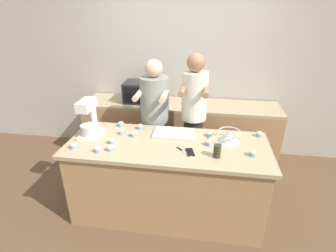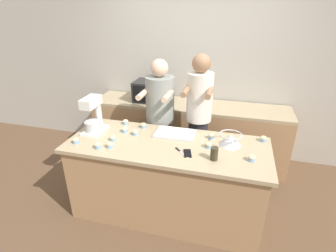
# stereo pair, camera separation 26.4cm
# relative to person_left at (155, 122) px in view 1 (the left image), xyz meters

# --- Properties ---
(ground_plane) EXTENTS (16.00, 16.00, 0.00)m
(ground_plane) POSITION_rel_person_left_xyz_m (0.25, -0.60, -0.85)
(ground_plane) COLOR brown
(back_wall) EXTENTS (10.00, 0.06, 2.70)m
(back_wall) POSITION_rel_person_left_xyz_m (0.25, 0.95, 0.50)
(back_wall) COLOR #B2ADA3
(back_wall) RESTS_ON ground_plane
(island_counter) EXTENTS (2.07, 0.83, 0.88)m
(island_counter) POSITION_rel_person_left_xyz_m (0.25, -0.60, -0.40)
(island_counter) COLOR #A87F56
(island_counter) RESTS_ON ground_plane
(back_counter) EXTENTS (2.80, 0.60, 0.88)m
(back_counter) POSITION_rel_person_left_xyz_m (0.25, 0.60, -0.41)
(back_counter) COLOR #A87F56
(back_counter) RESTS_ON ground_plane
(person_left) EXTENTS (0.36, 0.51, 1.62)m
(person_left) POSITION_rel_person_left_xyz_m (0.00, 0.00, 0.00)
(person_left) COLOR brown
(person_left) RESTS_ON ground_plane
(person_right) EXTENTS (0.32, 0.49, 1.70)m
(person_right) POSITION_rel_person_left_xyz_m (0.48, -0.00, 0.06)
(person_right) COLOR #232328
(person_right) RESTS_ON ground_plane
(stand_mixer) EXTENTS (0.20, 0.30, 0.41)m
(stand_mixer) POSITION_rel_person_left_xyz_m (-0.60, -0.54, 0.21)
(stand_mixer) COLOR white
(stand_mixer) RESTS_ON island_counter
(mixing_bowl) EXTENTS (0.23, 0.23, 0.12)m
(mixing_bowl) POSITION_rel_person_left_xyz_m (0.88, -0.46, 0.10)
(mixing_bowl) COLOR #BCBCC1
(mixing_bowl) RESTS_ON island_counter
(baking_tray) EXTENTS (0.43, 0.27, 0.04)m
(baking_tray) POSITION_rel_person_left_xyz_m (0.28, -0.38, 0.05)
(baking_tray) COLOR silver
(baking_tray) RESTS_ON island_counter
(microwave_oven) EXTENTS (0.45, 0.36, 0.29)m
(microwave_oven) POSITION_rel_person_left_xyz_m (-0.33, 0.60, 0.18)
(microwave_oven) COLOR black
(microwave_oven) RESTS_ON back_counter
(cell_phone) EXTENTS (0.11, 0.16, 0.01)m
(cell_phone) POSITION_rel_person_left_xyz_m (0.49, -0.74, 0.04)
(cell_phone) COLOR black
(cell_phone) RESTS_ON island_counter
(drinking_glass) EXTENTS (0.07, 0.07, 0.12)m
(drinking_glass) POSITION_rel_person_left_xyz_m (0.75, -0.78, 0.10)
(drinking_glass) COLOR #332D1E
(drinking_glass) RESTS_ON island_counter
(knife) EXTENTS (0.17, 0.17, 0.01)m
(knife) POSITION_rel_person_left_xyz_m (0.43, -0.73, 0.04)
(knife) COLOR #BCBCC1
(knife) RESTS_ON island_counter
(cupcake_0) EXTENTS (0.07, 0.07, 0.06)m
(cupcake_0) POSITION_rel_person_left_xyz_m (-0.39, -0.86, 0.06)
(cupcake_0) COLOR #759EC6
(cupcake_0) RESTS_ON island_counter
(cupcake_1) EXTENTS (0.07, 0.07, 0.06)m
(cupcake_1) POSITION_rel_person_left_xyz_m (1.08, -0.71, 0.06)
(cupcake_1) COLOR #759EC6
(cupcake_1) RESTS_ON island_counter
(cupcake_2) EXTENTS (0.07, 0.07, 0.06)m
(cupcake_2) POSITION_rel_person_left_xyz_m (0.67, -0.57, 0.06)
(cupcake_2) COLOR #759EC6
(cupcake_2) RESTS_ON island_counter
(cupcake_3) EXTENTS (0.07, 0.07, 0.06)m
(cupcake_3) POSITION_rel_person_left_xyz_m (-0.28, -0.82, 0.06)
(cupcake_3) COLOR #759EC6
(cupcake_3) RESTS_ON island_counter
(cupcake_4) EXTENTS (0.07, 0.07, 0.06)m
(cupcake_4) POSITION_rel_person_left_xyz_m (-0.31, -0.68, 0.06)
(cupcake_4) COLOR #759EC6
(cupcake_4) RESTS_ON island_counter
(cupcake_5) EXTENTS (0.07, 0.07, 0.06)m
(cupcake_5) POSITION_rel_person_left_xyz_m (1.21, -0.29, 0.06)
(cupcake_5) COLOR #759EC6
(cupcake_5) RESTS_ON island_counter
(cupcake_6) EXTENTS (0.07, 0.07, 0.06)m
(cupcake_6) POSITION_rel_person_left_xyz_m (-0.11, -0.30, 0.06)
(cupcake_6) COLOR #759EC6
(cupcake_6) RESTS_ON island_counter
(cupcake_7) EXTENTS (0.07, 0.07, 0.06)m
(cupcake_7) POSITION_rel_person_left_xyz_m (-0.28, -0.46, 0.06)
(cupcake_7) COLOR #759EC6
(cupcake_7) RESTS_ON island_counter
(cupcake_8) EXTENTS (0.07, 0.07, 0.06)m
(cupcake_8) POSITION_rel_person_left_xyz_m (-0.14, -0.49, 0.06)
(cupcake_8) COLOR #759EC6
(cupcake_8) RESTS_ON island_counter
(cupcake_9) EXTENTS (0.07, 0.07, 0.06)m
(cupcake_9) POSITION_rel_person_left_xyz_m (0.68, -0.37, 0.06)
(cupcake_9) COLOR #759EC6
(cupcake_9) RESTS_ON island_counter
(cupcake_10) EXTENTS (0.07, 0.07, 0.06)m
(cupcake_10) POSITION_rel_person_left_xyz_m (-0.35, -0.26, 0.06)
(cupcake_10) COLOR #759EC6
(cupcake_10) RESTS_ON island_counter
(cupcake_11) EXTENTS (0.07, 0.07, 0.06)m
(cupcake_11) POSITION_rel_person_left_xyz_m (-0.66, -0.83, 0.06)
(cupcake_11) COLOR #759EC6
(cupcake_11) RESTS_ON island_counter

